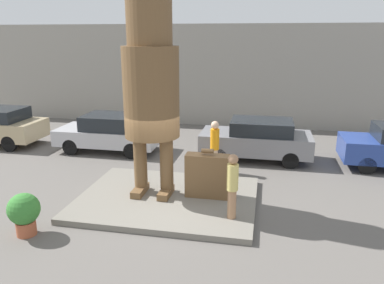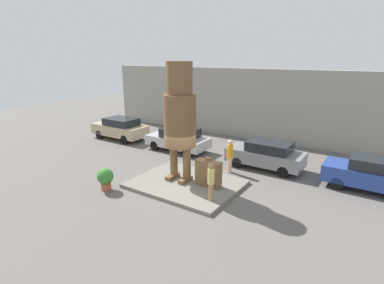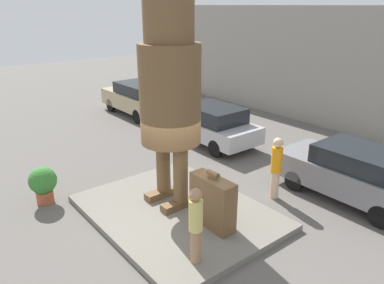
% 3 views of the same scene
% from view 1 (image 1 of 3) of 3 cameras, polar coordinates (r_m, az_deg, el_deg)
% --- Properties ---
extents(ground_plane, '(60.00, 60.00, 0.00)m').
position_cam_1_polar(ground_plane, '(10.99, -3.74, -9.02)').
color(ground_plane, '#605B56').
extents(pedestal, '(5.03, 3.91, 0.17)m').
position_cam_1_polar(pedestal, '(10.95, -3.75, -8.62)').
color(pedestal, slate).
rests_on(pedestal, ground_plane).
extents(building_backdrop, '(28.00, 0.60, 5.19)m').
position_cam_1_polar(building_backdrop, '(19.80, 3.67, 10.03)').
color(building_backdrop, gray).
rests_on(building_backdrop, ground_plane).
extents(statue_figure, '(1.54, 1.54, 5.68)m').
position_cam_1_polar(statue_figure, '(10.31, -6.29, 9.49)').
color(statue_figure, brown).
rests_on(statue_figure, pedestal).
extents(giant_suitcase, '(1.23, 0.43, 1.43)m').
position_cam_1_polar(giant_suitcase, '(10.66, 2.35, -5.14)').
color(giant_suitcase, brown).
rests_on(giant_suitcase, pedestal).
extents(tourist, '(0.29, 0.29, 1.69)m').
position_cam_1_polar(tourist, '(9.37, 6.18, -6.34)').
color(tourist, '#A87A56').
rests_on(tourist, pedestal).
extents(parked_car_silver, '(4.17, 1.85, 1.53)m').
position_cam_1_polar(parked_car_silver, '(15.73, -12.38, 1.50)').
color(parked_car_silver, '#B7B7BC').
rests_on(parked_car_silver, ground_plane).
extents(parked_car_grey, '(4.17, 1.82, 1.56)m').
position_cam_1_polar(parked_car_grey, '(14.52, 9.86, 0.47)').
color(parked_car_grey, gray).
rests_on(parked_car_grey, ground_plane).
extents(planter_pot, '(0.76, 0.76, 1.06)m').
position_cam_1_polar(planter_pot, '(9.86, -24.22, -9.66)').
color(planter_pot, '#AD5638').
rests_on(planter_pot, ground_plane).
extents(worker_hivis, '(0.31, 0.31, 1.82)m').
position_cam_1_polar(worker_hivis, '(12.96, 3.48, -0.36)').
color(worker_hivis, beige).
rests_on(worker_hivis, ground_plane).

